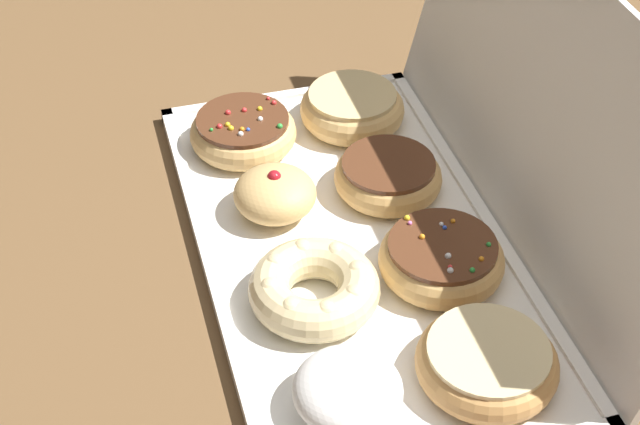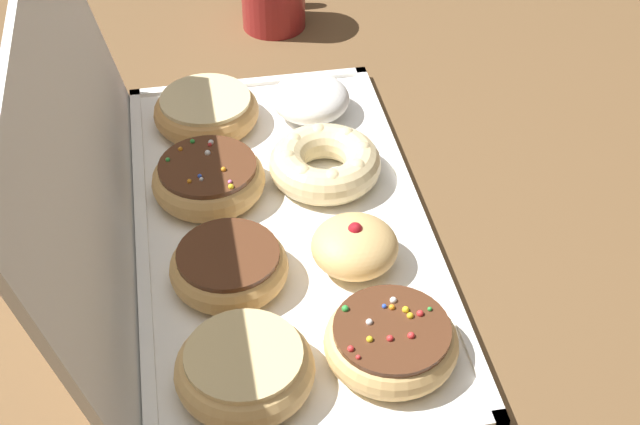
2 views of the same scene
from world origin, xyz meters
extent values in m
plane|color=brown|center=(0.00, 0.00, 0.00)|extent=(3.00, 3.00, 0.00)
cube|color=white|center=(0.00, 0.00, 0.01)|extent=(0.53, 0.29, 0.01)
cube|color=white|center=(0.00, -0.14, 0.01)|extent=(0.53, 0.01, 0.01)
cube|color=white|center=(0.00, 0.14, 0.01)|extent=(0.53, 0.01, 0.01)
cube|color=white|center=(0.26, 0.00, 0.01)|extent=(0.01, 0.29, 0.01)
cube|color=white|center=(0.00, 0.18, 0.13)|extent=(0.53, 0.07, 0.26)
torus|color=#E5B770|center=(-0.18, -0.07, 0.03)|extent=(0.11, 0.11, 0.03)
cylinder|color=#59331E|center=(-0.18, -0.07, 0.04)|extent=(0.10, 0.10, 0.01)
sphere|color=white|center=(-0.17, -0.05, 0.05)|extent=(0.01, 0.01, 0.01)
sphere|color=white|center=(-0.15, -0.07, 0.05)|extent=(0.01, 0.01, 0.01)
sphere|color=green|center=(-0.17, -0.10, 0.05)|extent=(0.00, 0.00, 0.00)
sphere|color=orange|center=(-0.16, -0.07, 0.05)|extent=(0.01, 0.01, 0.01)
sphere|color=yellow|center=(-0.17, -0.08, 0.05)|extent=(0.01, 0.01, 0.01)
sphere|color=yellow|center=(-0.19, -0.04, 0.05)|extent=(0.01, 0.01, 0.01)
sphere|color=red|center=(-0.20, -0.03, 0.05)|extent=(0.01, 0.01, 0.01)
sphere|color=red|center=(-0.19, -0.06, 0.05)|extent=(0.01, 0.01, 0.01)
sphere|color=red|center=(-0.17, -0.09, 0.05)|extent=(0.01, 0.01, 0.01)
sphere|color=red|center=(-0.19, -0.08, 0.05)|extent=(0.01, 0.01, 0.01)
sphere|color=red|center=(-0.21, -0.03, 0.05)|extent=(0.00, 0.00, 0.00)
sphere|color=green|center=(-0.16, -0.03, 0.05)|extent=(0.01, 0.01, 0.01)
sphere|color=blue|center=(-0.16, -0.07, 0.05)|extent=(0.00, 0.00, 0.00)
sphere|color=yellow|center=(-0.17, -0.08, 0.05)|extent=(0.01, 0.01, 0.01)
ellipsoid|color=#E5B770|center=(-0.07, -0.06, 0.03)|extent=(0.08, 0.08, 0.05)
sphere|color=#B21923|center=(-0.07, -0.06, 0.05)|extent=(0.01, 0.01, 0.01)
torus|color=beige|center=(0.07, -0.06, 0.03)|extent=(0.12, 0.12, 0.04)
sphere|color=beige|center=(0.11, -0.06, 0.04)|extent=(0.02, 0.02, 0.02)
sphere|color=beige|center=(0.10, -0.03, 0.04)|extent=(0.02, 0.02, 0.02)
sphere|color=beige|center=(0.07, -0.02, 0.04)|extent=(0.02, 0.02, 0.02)
sphere|color=beige|center=(0.04, -0.03, 0.04)|extent=(0.02, 0.02, 0.02)
sphere|color=beige|center=(0.03, -0.06, 0.04)|extent=(0.02, 0.02, 0.02)
sphere|color=beige|center=(0.04, -0.08, 0.04)|extent=(0.02, 0.02, 0.02)
sphere|color=beige|center=(0.07, -0.10, 0.04)|extent=(0.02, 0.02, 0.02)
sphere|color=beige|center=(0.10, -0.08, 0.04)|extent=(0.02, 0.02, 0.02)
ellipsoid|color=white|center=(0.19, -0.06, 0.03)|extent=(0.09, 0.09, 0.04)
torus|color=#E5B770|center=(-0.19, 0.06, 0.03)|extent=(0.12, 0.12, 0.04)
cylinder|color=#EACC8C|center=(-0.19, 0.06, 0.05)|extent=(0.10, 0.10, 0.01)
torus|color=tan|center=(-0.07, 0.06, 0.03)|extent=(0.11, 0.11, 0.03)
cylinder|color=#59331E|center=(-0.07, 0.06, 0.04)|extent=(0.09, 0.09, 0.01)
torus|color=tan|center=(0.06, 0.07, 0.03)|extent=(0.12, 0.12, 0.04)
cylinder|color=#59331E|center=(0.06, 0.07, 0.05)|extent=(0.10, 0.10, 0.01)
sphere|color=orange|center=(0.09, 0.09, 0.05)|extent=(0.00, 0.00, 0.00)
sphere|color=white|center=(0.04, 0.07, 0.05)|extent=(0.00, 0.00, 0.00)
sphere|color=green|center=(0.08, 0.10, 0.05)|extent=(0.00, 0.00, 0.00)
sphere|color=blue|center=(0.04, 0.07, 0.05)|extent=(0.00, 0.00, 0.00)
sphere|color=orange|center=(0.04, 0.09, 0.05)|extent=(0.00, 0.00, 0.00)
sphere|color=white|center=(0.10, 0.06, 0.05)|extent=(0.01, 0.01, 0.01)
sphere|color=yellow|center=(0.02, 0.05, 0.05)|extent=(0.01, 0.01, 0.01)
sphere|color=pink|center=(0.03, 0.05, 0.05)|extent=(0.00, 0.00, 0.00)
sphere|color=white|center=(0.08, 0.06, 0.05)|extent=(0.01, 0.01, 0.01)
sphere|color=red|center=(0.09, 0.06, 0.05)|extent=(0.00, 0.00, 0.00)
sphere|color=orange|center=(0.05, 0.05, 0.05)|extent=(0.01, 0.01, 0.01)
sphere|color=green|center=(0.10, 0.08, 0.05)|extent=(0.01, 0.01, 0.01)
torus|color=tan|center=(0.19, 0.06, 0.03)|extent=(0.12, 0.12, 0.03)
cylinder|color=beige|center=(0.19, 0.06, 0.04)|extent=(0.10, 0.10, 0.01)
camera|label=1|loc=(0.65, -0.22, 0.64)|focal=54.60mm
camera|label=2|loc=(-0.66, 0.08, 0.61)|focal=50.38mm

